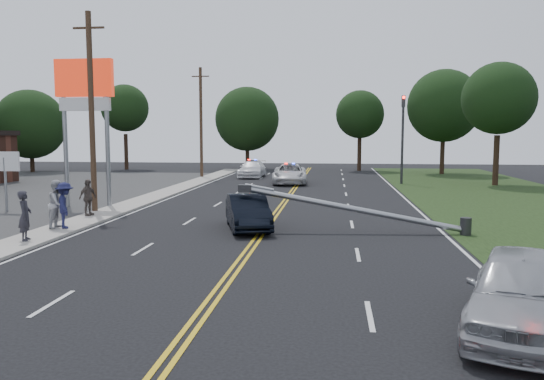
# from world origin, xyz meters

# --- Properties ---
(ground) EXTENTS (120.00, 120.00, 0.00)m
(ground) POSITION_xyz_m (0.00, 0.00, 0.00)
(ground) COLOR black
(ground) RESTS_ON ground
(sidewalk) EXTENTS (1.80, 70.00, 0.12)m
(sidewalk) POSITION_xyz_m (-8.40, 10.00, 0.06)
(sidewalk) COLOR #9F9A90
(sidewalk) RESTS_ON ground
(centerline_yellow) EXTENTS (0.36, 80.00, 0.00)m
(centerline_yellow) POSITION_xyz_m (0.00, 10.00, 0.01)
(centerline_yellow) COLOR gold
(centerline_yellow) RESTS_ON ground
(pylon_sign) EXTENTS (3.20, 0.35, 8.00)m
(pylon_sign) POSITION_xyz_m (-10.50, 14.00, 6.00)
(pylon_sign) COLOR gray
(pylon_sign) RESTS_ON ground
(small_sign) EXTENTS (1.60, 0.14, 3.10)m
(small_sign) POSITION_xyz_m (-14.00, 12.00, 2.33)
(small_sign) COLOR gray
(small_sign) RESTS_ON ground
(traffic_signal) EXTENTS (0.28, 0.41, 7.05)m
(traffic_signal) POSITION_xyz_m (8.30, 30.00, 4.21)
(traffic_signal) COLOR #2D2D30
(traffic_signal) RESTS_ON ground
(fallen_streetlight) EXTENTS (9.36, 0.44, 1.91)m
(fallen_streetlight) POSITION_xyz_m (4.19, 8.00, 0.92)
(fallen_streetlight) COLOR #2D2D30
(fallen_streetlight) RESTS_ON ground
(utility_pole_mid) EXTENTS (1.60, 0.28, 10.00)m
(utility_pole_mid) POSITION_xyz_m (-9.20, 12.00, 5.08)
(utility_pole_mid) COLOR #382619
(utility_pole_mid) RESTS_ON ground
(utility_pole_far) EXTENTS (1.60, 0.28, 10.00)m
(utility_pole_far) POSITION_xyz_m (-9.20, 34.00, 5.08)
(utility_pole_far) COLOR #382619
(utility_pole_far) RESTS_ON ground
(tree_4) EXTENTS (7.27, 7.27, 8.68)m
(tree_4) POSITION_xyz_m (-29.04, 39.49, 5.04)
(tree_4) COLOR black
(tree_4) RESTS_ON ground
(tree_5) EXTENTS (5.31, 5.31, 9.60)m
(tree_5) POSITION_xyz_m (-20.68, 44.62, 6.92)
(tree_5) COLOR black
(tree_5) RESTS_ON ground
(tree_6) EXTENTS (7.27, 7.27, 9.36)m
(tree_6) POSITION_xyz_m (-6.99, 46.49, 5.72)
(tree_6) COLOR black
(tree_6) RESTS_ON ground
(tree_7) EXTENTS (5.23, 5.23, 8.78)m
(tree_7) POSITION_xyz_m (5.63, 45.57, 6.14)
(tree_7) COLOR black
(tree_7) RESTS_ON ground
(tree_8) EXTENTS (7.24, 7.24, 10.44)m
(tree_8) POSITION_xyz_m (13.71, 41.57, 6.82)
(tree_8) COLOR black
(tree_8) RESTS_ON ground
(tree_9) EXTENTS (5.56, 5.56, 9.54)m
(tree_9) POSITION_xyz_m (15.48, 29.74, 6.74)
(tree_9) COLOR black
(tree_9) RESTS_ON ground
(crashed_sedan) EXTENTS (2.73, 4.68, 1.46)m
(crashed_sedan) POSITION_xyz_m (-0.71, 8.34, 0.73)
(crashed_sedan) COLOR black
(crashed_sedan) RESTS_ON ground
(waiting_sedan) EXTENTS (3.58, 5.34, 1.69)m
(waiting_sedan) POSITION_xyz_m (6.66, -2.61, 0.84)
(waiting_sedan) COLOR #A5A7AD
(waiting_sedan) RESTS_ON ground
(emergency_a) EXTENTS (3.01, 5.90, 1.60)m
(emergency_a) POSITION_xyz_m (-0.67, 29.18, 0.80)
(emergency_a) COLOR silver
(emergency_a) RESTS_ON ground
(emergency_b) EXTENTS (2.19, 5.28, 1.53)m
(emergency_b) POSITION_xyz_m (-4.69, 35.20, 0.76)
(emergency_b) COLOR white
(emergency_b) RESTS_ON ground
(bystander_a) EXTENTS (0.63, 0.77, 1.83)m
(bystander_a) POSITION_xyz_m (-8.30, 4.43, 1.04)
(bystander_a) COLOR #27262D
(bystander_a) RESTS_ON sidewalk
(bystander_b) EXTENTS (0.77, 0.98, 1.99)m
(bystander_b) POSITION_xyz_m (-8.47, 7.07, 1.12)
(bystander_b) COLOR #AAAAAE
(bystander_b) RESTS_ON sidewalk
(bystander_c) EXTENTS (1.22, 1.42, 1.91)m
(bystander_c) POSITION_xyz_m (-8.13, 7.01, 1.08)
(bystander_c) COLOR #1C1E46
(bystander_c) RESTS_ON sidewalk
(bystander_d) EXTENTS (0.75, 1.11, 1.75)m
(bystander_d) POSITION_xyz_m (-8.77, 10.39, 0.99)
(bystander_d) COLOR #554A44
(bystander_d) RESTS_ON sidewalk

